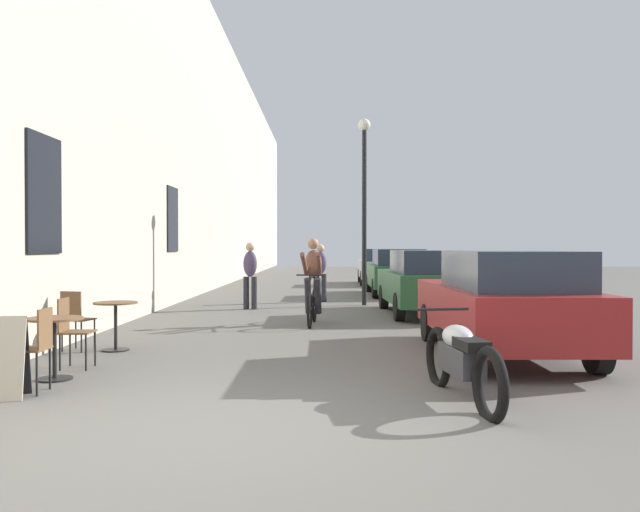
{
  "coord_description": "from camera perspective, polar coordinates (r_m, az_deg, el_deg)",
  "views": [
    {
      "loc": [
        0.84,
        -5.37,
        1.54
      ],
      "look_at": [
        0.64,
        17.76,
        1.2
      ],
      "focal_mm": 36.09,
      "sensor_mm": 36.0,
      "label": 1
    }
  ],
  "objects": [
    {
      "name": "cafe_chair_mid_toward_street",
      "position": [
        10.14,
        -20.88,
        -5.01
      ],
      "size": [
        0.46,
        0.46,
        0.89
      ],
      "color": "black",
      "rests_on": "ground_plane"
    },
    {
      "name": "parked_car_fourth",
      "position": [
        26.34,
        5.37,
        -0.88
      ],
      "size": [
        1.79,
        4.11,
        1.45
      ],
      "color": "#B7B7BC",
      "rests_on": "ground_plane"
    },
    {
      "name": "cyclist_on_bicycle",
      "position": [
        12.81,
        -0.65,
        -2.43
      ],
      "size": [
        0.52,
        1.76,
        1.74
      ],
      "color": "black",
      "rests_on": "ground_plane"
    },
    {
      "name": "building_facade_left",
      "position": [
        20.14,
        -12.02,
        10.88
      ],
      "size": [
        0.54,
        68.0,
        10.12
      ],
      "color": "#B7AD99",
      "rests_on": "ground_plane"
    },
    {
      "name": "parked_car_third",
      "position": [
        20.47,
        6.82,
        -1.36
      ],
      "size": [
        1.75,
        4.12,
        1.46
      ],
      "color": "#23512D",
      "rests_on": "ground_plane"
    },
    {
      "name": "ground_plane",
      "position": [
        5.64,
        -8.33,
        -15.01
      ],
      "size": [
        88.0,
        88.0,
        0.0
      ],
      "primitive_type": "plane",
      "color": "#5B5954"
    },
    {
      "name": "pedestrian_near",
      "position": [
        15.88,
        -6.21,
        -1.39
      ],
      "size": [
        0.36,
        0.27,
        1.64
      ],
      "color": "#26262D",
      "rests_on": "ground_plane"
    },
    {
      "name": "cafe_table_mid",
      "position": [
        10.01,
        -17.67,
        -5.05
      ],
      "size": [
        0.64,
        0.64,
        0.72
      ],
      "color": "black",
      "rests_on": "ground_plane"
    },
    {
      "name": "cafe_chair_near_toward_wall",
      "position": [
        7.45,
        -23.93,
        -7.12
      ],
      "size": [
        0.38,
        0.38,
        0.89
      ],
      "color": "black",
      "rests_on": "ground_plane"
    },
    {
      "name": "cafe_chair_near_toward_street",
      "position": [
        8.75,
        -21.16,
        -5.93
      ],
      "size": [
        0.38,
        0.38,
        0.89
      ],
      "color": "black",
      "rests_on": "ground_plane"
    },
    {
      "name": "parked_car_nearest",
      "position": [
        9.36,
        15.93,
        -3.93
      ],
      "size": [
        1.79,
        4.18,
        1.48
      ],
      "color": "maroon",
      "rests_on": "ground_plane"
    },
    {
      "name": "parked_car_second",
      "position": [
        14.71,
        9.34,
        -2.23
      ],
      "size": [
        1.83,
        4.15,
        1.46
      ],
      "color": "#23512D",
      "rests_on": "ground_plane"
    },
    {
      "name": "street_lamp",
      "position": [
        17.0,
        3.95,
        6.12
      ],
      "size": [
        0.32,
        0.32,
        4.9
      ],
      "color": "black",
      "rests_on": "ground_plane"
    },
    {
      "name": "parked_motorcycle",
      "position": [
        6.67,
        12.46,
        -8.98
      ],
      "size": [
        0.62,
        2.14,
        0.92
      ],
      "color": "black",
      "rests_on": "ground_plane"
    },
    {
      "name": "cafe_table_near",
      "position": [
        8.08,
        -22.48,
        -6.47
      ],
      "size": [
        0.64,
        0.64,
        0.72
      ],
      "color": "black",
      "rests_on": "ground_plane"
    },
    {
      "name": "pedestrian_mid",
      "position": [
        17.86,
        0.04,
        -1.21
      ],
      "size": [
        0.34,
        0.25,
        1.61
      ],
      "color": "#26262D",
      "rests_on": "ground_plane"
    }
  ]
}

